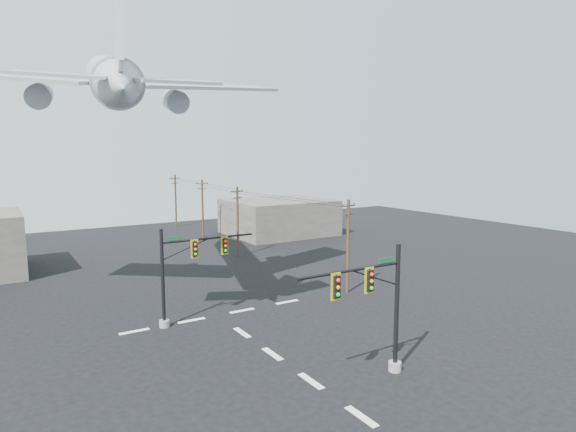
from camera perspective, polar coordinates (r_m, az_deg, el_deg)
ground at (r=26.56m, az=2.74°, el=-18.96°), size 120.00×120.00×0.00m
lane_markings at (r=30.68m, az=-3.15°, el=-15.16°), size 14.00×21.20×0.01m
signal_mast_near at (r=25.90m, az=10.64°, el=-10.73°), size 6.73×0.78×7.06m
signal_mast_far at (r=34.10m, az=-12.21°, el=-6.47°), size 7.13×0.75×6.81m
utility_pole_a at (r=40.81m, az=7.11°, el=-3.36°), size 1.58×0.39×7.95m
utility_pole_b at (r=54.72m, az=-5.99°, el=-0.51°), size 1.62×0.39×8.02m
utility_pole_c at (r=67.99m, az=-10.09°, el=1.03°), size 1.56×0.78×8.10m
utility_pole_d at (r=78.99m, az=-13.17°, el=1.92°), size 1.68×0.57×8.29m
power_lines at (r=58.39m, az=-6.91°, el=3.22°), size 3.12×43.41×0.21m
airliner at (r=40.27m, az=-20.39°, el=15.08°), size 26.73×28.38×7.90m
building_right at (r=69.95m, az=-1.11°, el=-0.11°), size 14.00×12.00×5.00m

